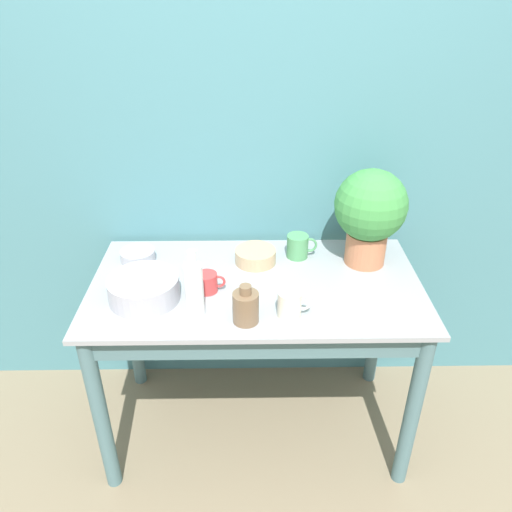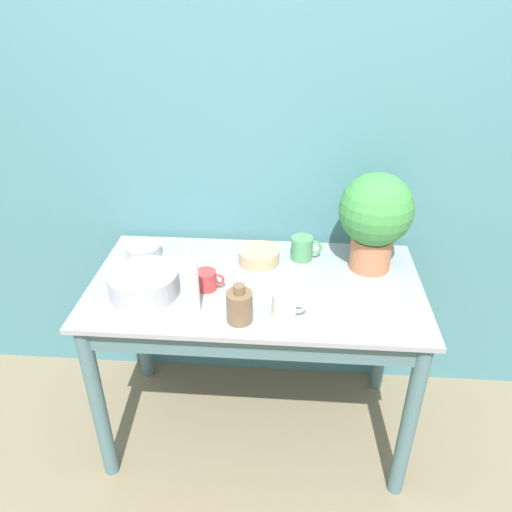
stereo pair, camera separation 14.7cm
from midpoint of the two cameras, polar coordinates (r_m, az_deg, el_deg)
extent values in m
plane|color=#7F7056|center=(2.27, 1.32, -25.19)|extent=(12.00, 12.00, 0.00)
cube|color=teal|center=(2.14, 2.83, 12.00)|extent=(6.00, 0.05, 2.40)
cylinder|color=slate|center=(2.10, -15.64, -16.16)|extent=(0.06, 0.06, 0.78)
cylinder|color=slate|center=(2.07, 19.12, -17.69)|extent=(0.06, 0.06, 0.78)
cylinder|color=slate|center=(2.51, -11.52, -6.55)|extent=(0.06, 0.06, 0.78)
cylinder|color=slate|center=(2.49, 16.22, -7.65)|extent=(0.06, 0.06, 0.78)
cube|color=slate|center=(1.76, 1.69, -10.29)|extent=(1.19, 0.02, 0.10)
cube|color=#93999E|center=(1.96, 2.15, -3.33)|extent=(1.29, 0.69, 0.02)
cylinder|color=#B7704C|center=(2.08, 14.93, 0.35)|extent=(0.16, 0.16, 0.14)
sphere|color=#3D8C42|center=(2.00, 15.64, 5.09)|extent=(0.29, 0.29, 0.29)
cylinder|color=#A8A8B2|center=(1.90, -10.57, -3.12)|extent=(0.26, 0.26, 0.09)
cylinder|color=white|center=(1.75, -5.20, -3.63)|extent=(0.07, 0.07, 0.20)
cylinder|color=white|center=(1.68, -5.40, 0.05)|extent=(0.03, 0.03, 0.06)
cylinder|color=brown|center=(1.72, 0.55, -5.89)|extent=(0.09, 0.09, 0.11)
cylinder|color=brown|center=(1.68, 0.56, -3.87)|extent=(0.04, 0.04, 0.03)
cylinder|color=#C63838|center=(1.90, -3.53, -2.82)|extent=(0.08, 0.08, 0.08)
torus|color=#C63838|center=(1.89, -2.18, -2.78)|extent=(0.05, 0.01, 0.05)
cylinder|color=#4C935B|center=(2.10, 7.26, 0.86)|extent=(0.09, 0.09, 0.10)
torus|color=#4C935B|center=(2.10, 8.64, 0.92)|extent=(0.07, 0.01, 0.07)
cylinder|color=beige|center=(1.75, 5.64, -5.71)|extent=(0.08, 0.08, 0.10)
torus|color=beige|center=(1.75, 7.21, -5.63)|extent=(0.06, 0.01, 0.06)
cylinder|color=tan|center=(2.07, 2.49, -0.05)|extent=(0.17, 0.17, 0.06)
cylinder|color=#A8A8B2|center=(2.16, -10.81, 0.57)|extent=(0.14, 0.14, 0.05)
camera|label=1|loc=(0.07, -87.78, 1.30)|focal=35.00mm
camera|label=2|loc=(0.07, 92.22, -1.30)|focal=35.00mm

